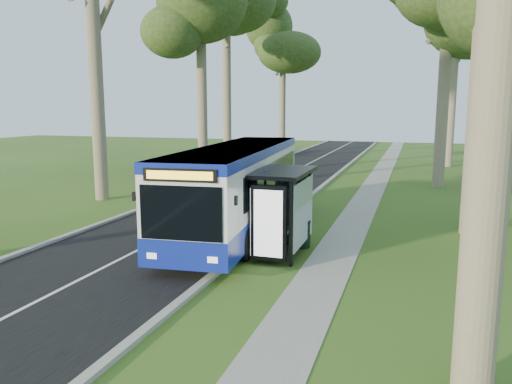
{
  "coord_description": "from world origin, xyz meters",
  "views": [
    {
      "loc": [
        5.4,
        -14.53,
        4.81
      ],
      "look_at": [
        -0.45,
        3.67,
        1.6
      ],
      "focal_mm": 35.0,
      "sensor_mm": 36.0,
      "label": 1
    }
  ],
  "objects_px": {
    "bus_shelter": "(282,197)",
    "litter_bin": "(303,234)",
    "bus": "(238,187)",
    "bus_stop_sign": "(265,202)",
    "car_silver": "(269,147)",
    "car_white": "(234,157)"
  },
  "relations": [
    {
      "from": "bus",
      "to": "car_white",
      "type": "relative_size",
      "value": 2.72
    },
    {
      "from": "car_white",
      "to": "car_silver",
      "type": "xyz_separation_m",
      "value": [
        -0.17,
        11.06,
        0.03
      ]
    },
    {
      "from": "bus",
      "to": "car_silver",
      "type": "xyz_separation_m",
      "value": [
        -8.03,
        31.85,
        -0.9
      ]
    },
    {
      "from": "litter_bin",
      "to": "bus_shelter",
      "type": "bearing_deg",
      "value": -108.38
    },
    {
      "from": "bus_stop_sign",
      "to": "car_silver",
      "type": "bearing_deg",
      "value": 89.4
    },
    {
      "from": "bus_shelter",
      "to": "litter_bin",
      "type": "bearing_deg",
      "value": 71.6
    },
    {
      "from": "car_silver",
      "to": "car_white",
      "type": "bearing_deg",
      "value": -98.57
    },
    {
      "from": "litter_bin",
      "to": "car_silver",
      "type": "distance_m",
      "value": 35.3
    },
    {
      "from": "bus_stop_sign",
      "to": "bus",
      "type": "bearing_deg",
      "value": 108.15
    },
    {
      "from": "bus",
      "to": "litter_bin",
      "type": "height_order",
      "value": "bus"
    },
    {
      "from": "car_white",
      "to": "car_silver",
      "type": "distance_m",
      "value": 11.07
    },
    {
      "from": "car_silver",
      "to": "litter_bin",
      "type": "bearing_deg",
      "value": -81.25
    },
    {
      "from": "bus",
      "to": "car_silver",
      "type": "height_order",
      "value": "bus"
    },
    {
      "from": "bus",
      "to": "bus_stop_sign",
      "type": "distance_m",
      "value": 3.4
    },
    {
      "from": "car_white",
      "to": "litter_bin",
      "type": "bearing_deg",
      "value": -60.3
    },
    {
      "from": "car_silver",
      "to": "bus_shelter",
      "type": "bearing_deg",
      "value": -82.49
    },
    {
      "from": "bus_shelter",
      "to": "car_silver",
      "type": "bearing_deg",
      "value": 106.92
    },
    {
      "from": "car_white",
      "to": "bus",
      "type": "bearing_deg",
      "value": -65.35
    },
    {
      "from": "bus_shelter",
      "to": "car_white",
      "type": "relative_size",
      "value": 0.69
    },
    {
      "from": "bus_stop_sign",
      "to": "bus_shelter",
      "type": "relative_size",
      "value": 0.87
    },
    {
      "from": "bus_shelter",
      "to": "litter_bin",
      "type": "xyz_separation_m",
      "value": [
        0.42,
        1.26,
        -1.5
      ]
    },
    {
      "from": "bus",
      "to": "bus_shelter",
      "type": "relative_size",
      "value": 3.93
    }
  ]
}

